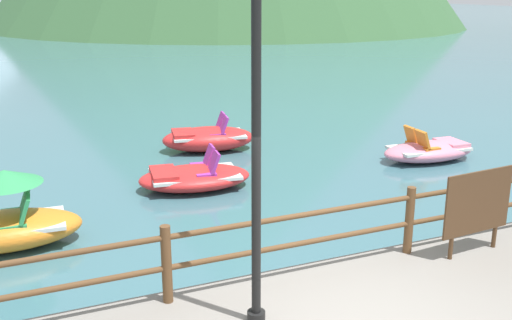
# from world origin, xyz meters

# --- Properties ---
(ground_plane) EXTENTS (200.00, 200.00, 0.00)m
(ground_plane) POSITION_xyz_m (0.00, 40.00, 0.00)
(ground_plane) COLOR #3D6B75
(dock_railing) EXTENTS (23.92, 0.12, 0.95)m
(dock_railing) POSITION_xyz_m (-0.00, 1.55, 0.97)
(dock_railing) COLOR brown
(dock_railing) RESTS_ON promenade_dock
(lamp_post) EXTENTS (0.28, 0.28, 4.62)m
(lamp_post) POSITION_xyz_m (-0.92, 0.75, 3.15)
(lamp_post) COLOR black
(lamp_post) RESTS_ON promenade_dock
(sign_board) EXTENTS (1.18, 0.13, 1.19)m
(sign_board) POSITION_xyz_m (2.51, 1.17, 1.13)
(sign_board) COLOR beige
(sign_board) RESTS_ON promenade_dock
(pedal_boat_0) EXTENTS (2.42, 1.63, 0.81)m
(pedal_boat_0) POSITION_xyz_m (0.17, 6.45, 0.24)
(pedal_boat_0) COLOR red
(pedal_boat_0) RESTS_ON ground
(pedal_boat_1) EXTENTS (2.47, 1.62, 0.91)m
(pedal_boat_1) POSITION_xyz_m (1.37, 9.10, 0.31)
(pedal_boat_1) COLOR red
(pedal_boat_1) RESTS_ON ground
(pedal_boat_2) EXTENTS (2.47, 1.32, 1.26)m
(pedal_boat_2) POSITION_xyz_m (-3.44, 4.88, 0.41)
(pedal_boat_2) COLOR orange
(pedal_boat_2) RESTS_ON ground
(pedal_boat_4) EXTENTS (2.37, 1.25, 0.81)m
(pedal_boat_4) POSITION_xyz_m (5.86, 6.20, 0.24)
(pedal_boat_4) COLOR pink
(pedal_boat_4) RESTS_ON ground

